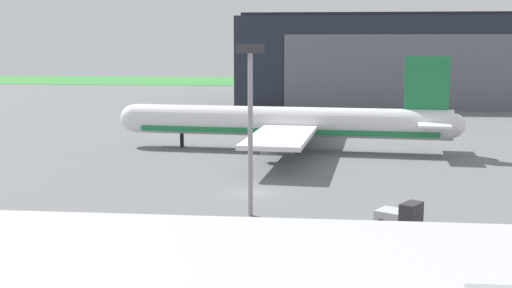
{
  "coord_description": "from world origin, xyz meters",
  "views": [
    {
      "loc": [
        7.14,
        -65.5,
        15.31
      ],
      "look_at": [
        -1.06,
        12.5,
        3.1
      ],
      "focal_mm": 46.5,
      "sensor_mm": 36.0,
      "label": 1
    }
  ],
  "objects": [
    {
      "name": "airliner_far_right",
      "position": [
        1.79,
        26.89,
        3.94
      ],
      "size": [
        48.67,
        42.51,
        13.31
      ],
      "color": "white",
      "rests_on": "ground_plane"
    },
    {
      "name": "ground_plane",
      "position": [
        0.0,
        0.0,
        0.0
      ],
      "size": [
        440.0,
        440.0,
        0.0
      ],
      "primitive_type": "plane",
      "color": "slate"
    },
    {
      "name": "grass_field_strip",
      "position": [
        0.0,
        189.92,
        0.04
      ],
      "size": [
        440.0,
        56.0,
        0.08
      ],
      "primitive_type": "cube",
      "color": "#3A8A3D",
      "rests_on": "ground_plane"
    },
    {
      "name": "ops_van",
      "position": [
        13.54,
        -11.36,
        1.05
      ],
      "size": [
        4.09,
        3.69,
        2.24
      ],
      "color": "#2D2D33",
      "rests_on": "ground_plane"
    },
    {
      "name": "maintenance_hangar",
      "position": [
        34.16,
        100.8,
        10.64
      ],
      "size": [
        95.75,
        32.67,
        22.2
      ],
      "color": "#232833",
      "rests_on": "ground_plane"
    },
    {
      "name": "apron_light_mast",
      "position": [
        0.68,
        -8.82,
        9.08
      ],
      "size": [
        2.4,
        0.5,
        15.07
      ],
      "color": "#99999E",
      "rests_on": "ground_plane"
    }
  ]
}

